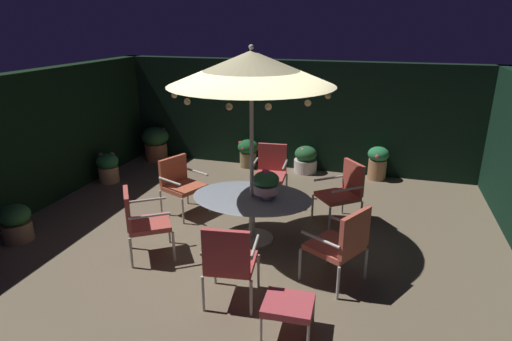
% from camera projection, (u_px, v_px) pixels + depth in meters
% --- Properties ---
extents(ground_plane, '(8.13, 7.45, 0.02)m').
position_uv_depth(ground_plane, '(247.00, 239.00, 6.50)').
color(ground_plane, brown).
extents(hedge_backdrop_rear, '(8.13, 0.30, 2.34)m').
position_uv_depth(hedge_backdrop_rear, '(296.00, 115.00, 9.34)').
color(hedge_backdrop_rear, black).
rests_on(hedge_backdrop_rear, ground_plane).
extents(hedge_backdrop_left, '(0.30, 7.45, 2.34)m').
position_uv_depth(hedge_backdrop_left, '(22.00, 144.00, 7.15)').
color(hedge_backdrop_left, black).
rests_on(hedge_backdrop_left, ground_plane).
extents(patio_dining_table, '(1.76, 1.32, 0.70)m').
position_uv_depth(patio_dining_table, '(252.00, 205.00, 6.29)').
color(patio_dining_table, '#B6B3A9').
rests_on(patio_dining_table, ground_plane).
extents(patio_umbrella, '(2.26, 2.26, 2.83)m').
position_uv_depth(patio_umbrella, '(251.00, 68.00, 5.64)').
color(patio_umbrella, '#B3B5AC').
rests_on(patio_umbrella, ground_plane).
extents(centerpiece_planter, '(0.37, 0.37, 0.44)m').
position_uv_depth(centerpiece_planter, '(266.00, 183.00, 6.09)').
color(centerpiece_planter, silver).
rests_on(centerpiece_planter, patio_dining_table).
extents(patio_chair_north, '(0.83, 0.84, 1.02)m').
position_uv_depth(patio_chair_north, '(342.00, 242.00, 5.22)').
color(patio_chair_north, '#B7B2AC').
rests_on(patio_chair_north, ground_plane).
extents(patio_chair_northeast, '(0.82, 0.82, 1.01)m').
position_uv_depth(patio_chair_northeast, '(344.00, 189.00, 6.86)').
color(patio_chair_northeast, '#B8B4AD').
rests_on(patio_chair_northeast, ground_plane).
extents(patio_chair_east, '(0.63, 0.66, 1.01)m').
position_uv_depth(patio_chair_east, '(271.00, 169.00, 7.75)').
color(patio_chair_east, '#B7B7AD').
rests_on(patio_chair_east, ground_plane).
extents(patio_chair_southeast, '(0.77, 0.80, 0.95)m').
position_uv_depth(patio_chair_southeast, '(180.00, 181.00, 7.23)').
color(patio_chair_southeast, '#B9B5A3').
rests_on(patio_chair_southeast, ground_plane).
extents(patio_chair_south, '(0.80, 0.80, 0.99)m').
position_uv_depth(patio_chair_south, '(141.00, 219.00, 5.84)').
color(patio_chair_south, '#BAB1A4').
rests_on(patio_chair_south, ground_plane).
extents(patio_chair_southwest, '(0.65, 0.65, 1.04)m').
position_uv_depth(patio_chair_southwest, '(229.00, 259.00, 4.81)').
color(patio_chair_southwest, '#B8B4A7').
rests_on(patio_chair_southwest, ground_plane).
extents(ottoman_footrest, '(0.53, 0.47, 0.38)m').
position_uv_depth(ottoman_footrest, '(288.00, 306.00, 4.45)').
color(ottoman_footrest, '#B7AEA6').
rests_on(ottoman_footrest, ground_plane).
extents(potted_plant_left_far, '(0.49, 0.49, 0.58)m').
position_uv_depth(potted_plant_left_far, '(306.00, 159.00, 9.26)').
color(potted_plant_left_far, beige).
rests_on(potted_plant_left_far, ground_plane).
extents(potted_plant_back_right, '(0.43, 0.45, 0.69)m').
position_uv_depth(potted_plant_back_right, '(378.00, 162.00, 8.83)').
color(potted_plant_back_right, '#9F704B').
rests_on(potted_plant_back_right, ground_plane).
extents(potted_plant_left_near, '(0.44, 0.44, 0.57)m').
position_uv_depth(potted_plant_left_near, '(16.00, 222.00, 6.37)').
color(potted_plant_left_near, '#866E4D').
rests_on(potted_plant_left_near, ground_plane).
extents(potted_plant_back_left, '(0.62, 0.62, 0.79)m').
position_uv_depth(potted_plant_back_left, '(156.00, 142.00, 10.02)').
color(potted_plant_back_left, '#A65F40').
rests_on(potted_plant_back_left, ground_plane).
extents(potted_plant_right_near, '(0.47, 0.46, 0.62)m').
position_uv_depth(potted_plant_right_near, '(248.00, 152.00, 9.60)').
color(potted_plant_right_near, olive).
rests_on(potted_plant_right_near, ground_plane).
extents(potted_plant_front_corner, '(0.43, 0.43, 0.60)m').
position_uv_depth(potted_plant_front_corner, '(108.00, 167.00, 8.68)').
color(potted_plant_front_corner, tan).
rests_on(potted_plant_front_corner, ground_plane).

